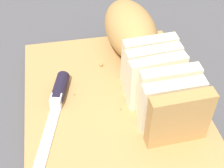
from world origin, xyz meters
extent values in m
plane|color=#4C4C51|center=(0.00, 0.00, 0.00)|extent=(3.00, 3.00, 0.00)
cube|color=tan|center=(0.00, 0.00, 0.01)|extent=(0.38, 0.31, 0.02)
ellipsoid|color=tan|center=(-0.13, 0.06, 0.07)|extent=(0.19, 0.11, 0.09)
cube|color=beige|center=(-0.03, 0.07, 0.07)|extent=(0.04, 0.10, 0.09)
cube|color=beige|center=(-0.01, 0.07, 0.07)|extent=(0.04, 0.10, 0.09)
cube|color=beige|center=(0.02, 0.07, 0.07)|extent=(0.03, 0.09, 0.09)
cube|color=beige|center=(0.05, 0.08, 0.07)|extent=(0.03, 0.09, 0.09)
cube|color=beige|center=(0.08, 0.08, 0.07)|extent=(0.04, 0.09, 0.09)
cube|color=tan|center=(0.10, 0.08, 0.07)|extent=(0.03, 0.09, 0.09)
cube|color=silver|center=(0.11, -0.12, 0.03)|extent=(0.20, 0.06, 0.00)
cylinder|color=black|center=(-0.02, -0.09, 0.04)|extent=(0.07, 0.04, 0.02)
cube|color=silver|center=(0.01, -0.09, 0.04)|extent=(0.02, 0.02, 0.02)
sphere|color=tan|center=(-0.09, -0.01, 0.03)|extent=(0.01, 0.01, 0.01)
sphere|color=tan|center=(0.03, 0.01, 0.03)|extent=(0.00, 0.00, 0.00)
sphere|color=tan|center=(-0.01, -0.06, 0.03)|extent=(0.00, 0.00, 0.00)
camera|label=1|loc=(0.40, -0.06, 0.42)|focal=52.34mm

